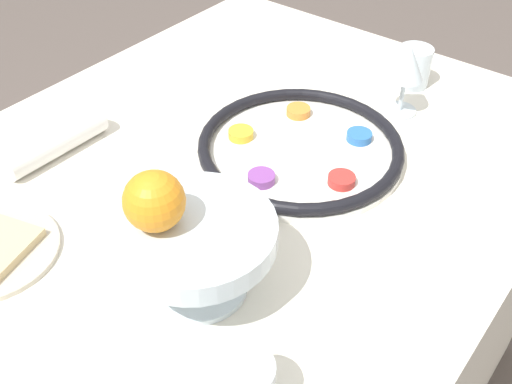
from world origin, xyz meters
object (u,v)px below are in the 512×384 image
Objects in this scene: wine_glass at (407,66)px; cup_mid at (413,67)px; fruit_stand at (196,240)px; orange_fruit at (154,201)px; seder_plate at (300,147)px; napkin_roll at (55,141)px.

cup_mid is at bearing -164.05° from wine_glass.
fruit_stand is 2.73× the size of orange_fruit.
cup_mid is (-0.32, 0.04, 0.02)m from seder_plate.
fruit_stand is (0.31, 0.06, 0.07)m from seder_plate.
orange_fruit is 0.66m from cup_mid.
seder_plate is 2.55× the size of wine_glass.
orange_fruit is at bearing 4.58° from seder_plate.
cup_mid reaches higher than napkin_roll.
wine_glass is 1.71× the size of cup_mid.
wine_glass is 0.53m from fruit_stand.
orange_fruit reaches higher than wine_glass.
seder_plate is 1.82× the size of napkin_roll.
orange_fruit is 0.38m from napkin_roll.
seder_plate is at bearing -17.08° from wine_glass.
wine_glass is (-0.22, 0.07, 0.08)m from seder_plate.
napkin_roll is at bearing -39.72° from wine_glass.
wine_glass is 1.81× the size of orange_fruit.
wine_glass is at bearing 179.31° from fruit_stand.
napkin_roll is (-0.09, -0.34, -0.12)m from orange_fruit.
seder_plate is 0.36m from orange_fruit.
wine_glass is 0.60m from napkin_roll.
cup_mid is at bearing 147.62° from napkin_roll.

